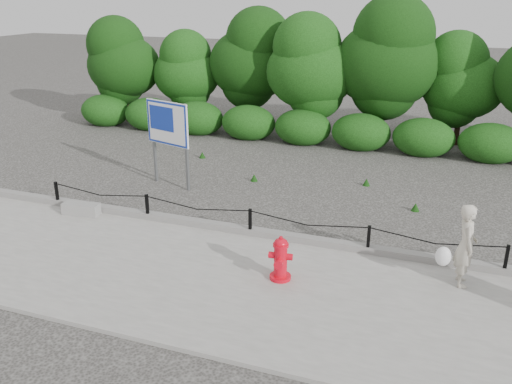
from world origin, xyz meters
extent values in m
plane|color=#2D2B28|center=(0.00, 0.00, 0.00)|extent=(90.00, 90.00, 0.00)
cube|color=gray|center=(0.00, -2.00, 0.04)|extent=(14.00, 4.00, 0.08)
cube|color=slate|center=(0.00, 0.05, 0.15)|extent=(14.00, 0.22, 0.14)
cube|color=black|center=(-5.00, 0.00, 0.38)|extent=(0.06, 0.06, 0.60)
cube|color=black|center=(-2.50, 0.00, 0.38)|extent=(0.06, 0.06, 0.60)
cube|color=black|center=(0.00, 0.00, 0.38)|extent=(0.06, 0.06, 0.60)
cube|color=black|center=(2.50, 0.00, 0.38)|extent=(0.06, 0.06, 0.60)
cube|color=black|center=(5.00, 0.00, 0.38)|extent=(0.06, 0.06, 0.60)
cylinder|color=black|center=(-3.75, 0.00, 0.60)|extent=(2.50, 0.02, 0.02)
cylinder|color=black|center=(-1.25, 0.00, 0.60)|extent=(2.50, 0.02, 0.02)
cylinder|color=black|center=(1.25, 0.00, 0.60)|extent=(2.50, 0.02, 0.02)
cylinder|color=black|center=(3.75, 0.00, 0.60)|extent=(2.50, 0.02, 0.02)
cylinder|color=black|center=(-8.50, 8.60, 0.99)|extent=(0.18, 0.18, 1.99)
ellipsoid|color=#1B5213|center=(-8.50, 8.60, 2.39)|extent=(2.94, 2.54, 3.18)
cylinder|color=black|center=(-6.00, 9.00, 0.88)|extent=(0.18, 0.18, 1.76)
ellipsoid|color=#1B5213|center=(-6.00, 9.00, 2.11)|extent=(2.61, 2.26, 2.82)
cylinder|color=black|center=(-3.50, 9.40, 1.08)|extent=(0.18, 0.18, 2.17)
ellipsoid|color=#1B5213|center=(-3.50, 9.40, 2.60)|extent=(3.21, 2.78, 3.47)
cylinder|color=black|center=(-1.00, 8.60, 1.05)|extent=(0.18, 0.18, 2.11)
ellipsoid|color=#1B5213|center=(-1.00, 8.60, 2.53)|extent=(3.12, 2.70, 3.37)
cylinder|color=black|center=(1.50, 9.00, 1.20)|extent=(0.18, 0.18, 2.39)
ellipsoid|color=#1B5213|center=(1.50, 9.00, 2.87)|extent=(3.54, 3.07, 3.83)
cylinder|color=black|center=(4.00, 9.40, 0.92)|extent=(0.18, 0.18, 1.84)
ellipsoid|color=#1B5213|center=(4.00, 9.40, 2.21)|extent=(2.73, 2.36, 2.95)
cylinder|color=red|center=(1.17, -1.55, 0.11)|extent=(0.43, 0.43, 0.07)
cylinder|color=red|center=(1.17, -1.55, 0.44)|extent=(0.27, 0.27, 0.59)
cylinder|color=red|center=(1.17, -1.55, 0.76)|extent=(0.31, 0.31, 0.05)
ellipsoid|color=red|center=(1.17, -1.55, 0.79)|extent=(0.28, 0.28, 0.19)
cylinder|color=red|center=(1.17, -1.55, 0.89)|extent=(0.07, 0.07, 0.05)
cylinder|color=red|center=(1.01, -1.57, 0.54)|extent=(0.12, 0.13, 0.12)
cylinder|color=red|center=(1.33, -1.53, 0.54)|extent=(0.12, 0.13, 0.12)
cylinder|color=red|center=(1.19, -1.73, 0.47)|extent=(0.18, 0.15, 0.16)
cylinder|color=slate|center=(1.14, -1.70, 0.38)|extent=(0.01, 0.06, 0.13)
imported|color=beige|center=(4.25, -0.61, 0.84)|extent=(0.44, 0.60, 1.52)
ellipsoid|color=white|center=(3.90, -0.76, 0.63)|extent=(0.27, 0.21, 0.36)
cube|color=gray|center=(-4.10, -0.29, 0.22)|extent=(0.89, 0.41, 0.27)
cube|color=slate|center=(-3.75, 2.58, 1.16)|extent=(0.08, 0.08, 2.31)
cube|color=slate|center=(-2.59, 2.22, 1.16)|extent=(0.08, 0.08, 2.31)
cube|color=white|center=(-3.19, 2.35, 1.73)|extent=(1.39, 0.47, 1.16)
cube|color=#1630A0|center=(-3.20, 2.33, 1.73)|extent=(1.35, 0.42, 1.12)
cube|color=#1630A0|center=(-3.36, 2.37, 1.85)|extent=(0.83, 0.26, 0.64)
camera|label=1|loc=(3.72, -9.85, 5.02)|focal=38.00mm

